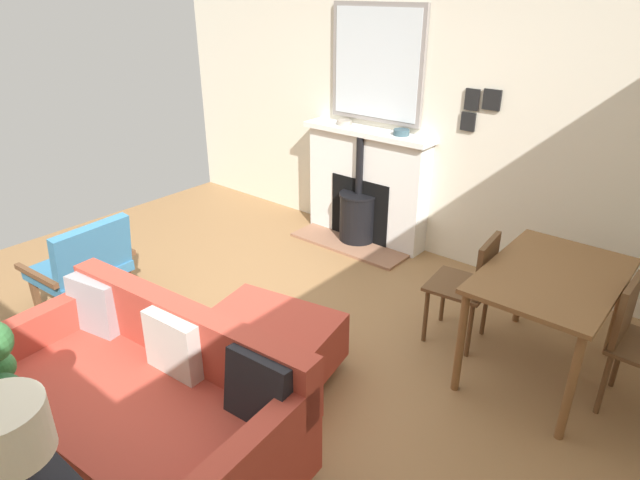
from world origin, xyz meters
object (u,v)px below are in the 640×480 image
(mantel_bowl_near, at_px, (344,122))
(table_lamp_far_end, at_px, (4,435))
(sofa, at_px, (146,402))
(ottoman, at_px, (270,342))
(dining_chair_by_back_wall, at_px, (638,337))
(mantel_bowl_far, at_px, (401,132))
(armchair_accent, at_px, (84,263))
(dining_chair_near_fireplace, at_px, (471,281))
(fireplace, at_px, (364,193))
(dining_table, at_px, (551,287))

(mantel_bowl_near, bearing_deg, table_lamp_far_end, 23.28)
(sofa, distance_m, ottoman, 0.90)
(mantel_bowl_near, relative_size, dining_chair_by_back_wall, 0.17)
(mantel_bowl_far, xyz_separation_m, sofa, (3.03, 0.38, -0.80))
(armchair_accent, bearing_deg, mantel_bowl_far, 154.56)
(table_lamp_far_end, bearing_deg, armchair_accent, -121.15)
(table_lamp_far_end, xyz_separation_m, dining_chair_near_fireplace, (-2.82, 0.22, -0.63))
(armchair_accent, xyz_separation_m, table_lamp_far_end, (1.32, 2.19, 0.69))
(ottoman, height_order, table_lamp_far_end, table_lamp_far_end)
(fireplace, xyz_separation_m, ottoman, (2.12, 0.77, -0.24))
(sofa, bearing_deg, mantel_bowl_far, -172.89)
(fireplace, height_order, dining_chair_by_back_wall, fireplace)
(ottoman, relative_size, armchair_accent, 1.19)
(mantel_bowl_far, distance_m, dining_chair_near_fireplace, 1.71)
(ottoman, distance_m, dining_chair_near_fireplace, 1.43)
(fireplace, relative_size, sofa, 0.74)
(sofa, relative_size, table_lamp_far_end, 3.70)
(table_lamp_far_end, bearing_deg, fireplace, -160.28)
(fireplace, bearing_deg, dining_table, 64.97)
(table_lamp_far_end, relative_size, dining_chair_by_back_wall, 0.59)
(fireplace, distance_m, dining_chair_by_back_wall, 2.79)
(armchair_accent, bearing_deg, table_lamp_far_end, 58.85)
(dining_table, bearing_deg, table_lamp_far_end, -14.70)
(fireplace, distance_m, armchair_accent, 2.61)
(armchair_accent, distance_m, dining_chair_near_fireplace, 2.84)
(armchair_accent, bearing_deg, sofa, 71.13)
(sofa, height_order, dining_chair_near_fireplace, dining_chair_near_fireplace)
(mantel_bowl_near, xyz_separation_m, armchair_accent, (2.50, -0.55, -0.71))
(mantel_bowl_far, bearing_deg, dining_table, 59.95)
(dining_chair_by_back_wall, bearing_deg, ottoman, -58.36)
(ottoman, height_order, dining_chair_near_fireplace, dining_chair_near_fireplace)
(dining_table, height_order, dining_chair_near_fireplace, dining_chair_near_fireplace)
(table_lamp_far_end, distance_m, dining_chair_by_back_wall, 3.15)
(mantel_bowl_far, distance_m, sofa, 3.16)
(fireplace, bearing_deg, table_lamp_far_end, 19.72)
(mantel_bowl_near, height_order, dining_table, mantel_bowl_near)
(fireplace, xyz_separation_m, sofa, (3.01, 0.74, -0.14))
(ottoman, bearing_deg, mantel_bowl_near, -153.92)
(dining_table, bearing_deg, mantel_bowl_near, -112.91)
(table_lamp_far_end, bearing_deg, dining_chair_near_fireplace, 175.46)
(dining_table, height_order, dining_chair_by_back_wall, dining_chair_by_back_wall)
(mantel_bowl_far, bearing_deg, armchair_accent, -25.44)
(mantel_bowl_far, height_order, table_lamp_far_end, table_lamp_far_end)
(mantel_bowl_near, distance_m, ottoman, 2.55)
(ottoman, distance_m, armchair_accent, 1.65)
(fireplace, distance_m, mantel_bowl_near, 0.71)
(dining_chair_by_back_wall, bearing_deg, sofa, -42.80)
(fireplace, height_order, dining_table, fireplace)
(dining_chair_near_fireplace, bearing_deg, dining_chair_by_back_wall, 89.64)
(mantel_bowl_near, height_order, ottoman, mantel_bowl_near)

